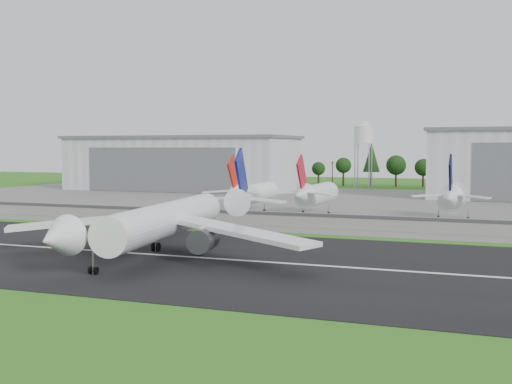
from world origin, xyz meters
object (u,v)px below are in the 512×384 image
at_px(parked_jet_red_a, 250,193).
at_px(parked_jet_navy, 453,197).
at_px(parked_jet_red_b, 314,194).
at_px(main_airliner, 165,228).

height_order(parked_jet_red_a, parked_jet_navy, parked_jet_navy).
bearing_deg(parked_jet_red_a, parked_jet_red_b, 0.07).
relative_size(main_airliner, parked_jet_red_b, 1.89).
distance_m(parked_jet_red_b, parked_jet_navy, 34.78).
bearing_deg(parked_jet_navy, main_airliner, -122.28).
bearing_deg(main_airliner, parked_jet_navy, -129.55).
relative_size(parked_jet_red_a, parked_jet_navy, 1.00).
distance_m(parked_jet_red_a, parked_jet_navy, 52.66).
distance_m(main_airliner, parked_jet_navy, 79.28).
bearing_deg(parked_jet_red_b, parked_jet_navy, 0.06).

